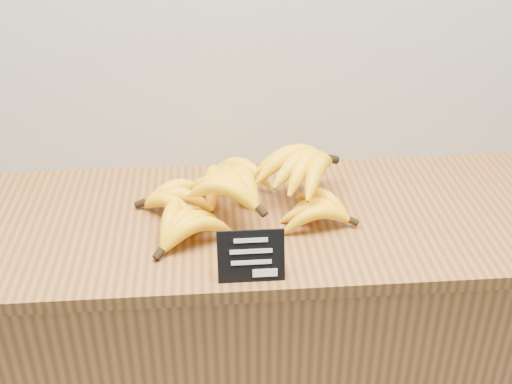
{
  "coord_description": "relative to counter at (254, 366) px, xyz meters",
  "views": [
    {
      "loc": [
        0.01,
        1.52,
        1.72
      ],
      "look_at": [
        0.11,
        2.7,
        1.02
      ],
      "focal_mm": 45.0,
      "sensor_mm": 36.0,
      "label": 1
    }
  ],
  "objects": [
    {
      "name": "counter",
      "position": [
        0.0,
        0.0,
        0.0
      ],
      "size": [
        1.27,
        0.5,
        0.9
      ],
      "primitive_type": "cube",
      "color": "#A76E36",
      "rests_on": "ground"
    },
    {
      "name": "counter_top",
      "position": [
        0.0,
        0.0,
        0.47
      ],
      "size": [
        1.46,
        0.54,
        0.03
      ],
      "primitive_type": "cube",
      "color": "brown",
      "rests_on": "counter"
    },
    {
      "name": "chalkboard_sign",
      "position": [
        -0.02,
        -0.23,
        0.53
      ],
      "size": [
        0.13,
        0.03,
        0.1
      ],
      "primitive_type": "cube",
      "rotation": [
        -0.27,
        0.0,
        0.0
      ],
      "color": "black",
      "rests_on": "counter_top"
    },
    {
      "name": "banana_pile",
      "position": [
        -0.02,
        0.01,
        0.54
      ],
      "size": [
        0.52,
        0.36,
        0.13
      ],
      "color": "yellow",
      "rests_on": "counter_top"
    }
  ]
}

